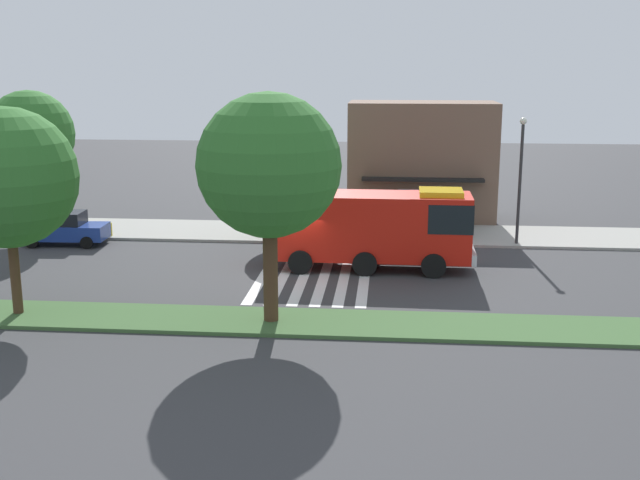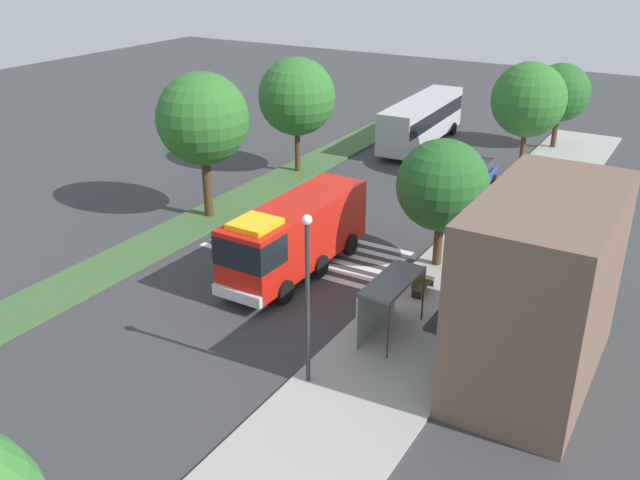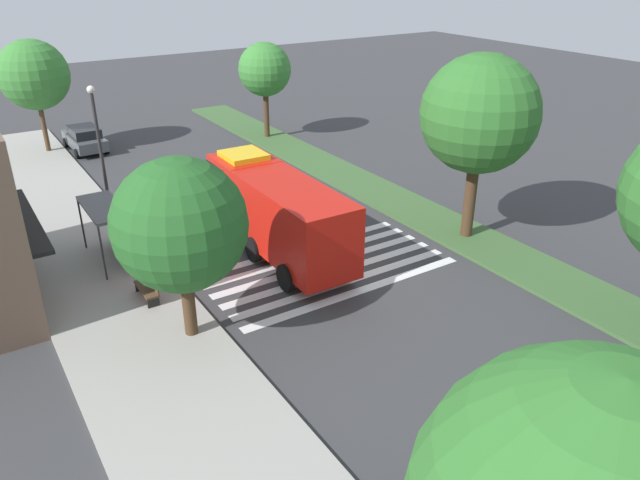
# 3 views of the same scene
# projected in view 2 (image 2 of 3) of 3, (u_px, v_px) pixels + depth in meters

# --- Properties ---
(ground_plane) EXTENTS (120.00, 120.00, 0.00)m
(ground_plane) POSITION_uv_depth(u_px,v_px,m) (314.00, 243.00, 36.34)
(ground_plane) COLOR #38383A
(sidewalk) EXTENTS (60.00, 5.18, 0.14)m
(sidewalk) POSITION_uv_depth(u_px,v_px,m) (462.00, 278.00, 32.48)
(sidewalk) COLOR #9E9B93
(sidewalk) RESTS_ON ground_plane
(median_strip) EXTENTS (60.00, 3.00, 0.14)m
(median_strip) POSITION_uv_depth(u_px,v_px,m) (209.00, 216.00, 39.63)
(median_strip) COLOR #3D6033
(median_strip) RESTS_ON ground_plane
(crosswalk) EXTENTS (4.95, 10.16, 0.01)m
(crosswalk) POSITION_uv_depth(u_px,v_px,m) (306.00, 249.00, 35.66)
(crosswalk) COLOR silver
(crosswalk) RESTS_ON ground_plane
(fire_truck) EXTENTS (9.47, 2.99, 3.75)m
(fire_truck) POSITION_uv_depth(u_px,v_px,m) (292.00, 235.00, 32.24)
(fire_truck) COLOR red
(fire_truck) RESTS_ON ground_plane
(parked_car_west) EXTENTS (4.39, 2.17, 1.75)m
(parked_car_west) POSITION_uv_depth(u_px,v_px,m) (475.00, 175.00, 43.95)
(parked_car_west) COLOR navy
(parked_car_west) RESTS_ON ground_plane
(transit_bus) EXTENTS (12.00, 3.23, 3.55)m
(transit_bus) POSITION_uv_depth(u_px,v_px,m) (422.00, 118.00, 52.66)
(transit_bus) COLOR #B2B2B7
(transit_bus) RESTS_ON ground_plane
(bus_stop_shelter) EXTENTS (3.50, 1.40, 2.46)m
(bus_stop_shelter) POSITION_uv_depth(u_px,v_px,m) (385.00, 294.00, 27.26)
(bus_stop_shelter) COLOR #4C4C51
(bus_stop_shelter) RESTS_ON sidewalk
(bench_near_shelter) EXTENTS (1.60, 0.50, 0.90)m
(bench_near_shelter) POSITION_uv_depth(u_px,v_px,m) (422.00, 283.00, 30.93)
(bench_near_shelter) COLOR #4C3823
(bench_near_shelter) RESTS_ON sidewalk
(street_lamp) EXTENTS (0.36, 0.36, 6.49)m
(street_lamp) POSITION_uv_depth(u_px,v_px,m) (307.00, 287.00, 23.36)
(street_lamp) COLOR #2D2D30
(street_lamp) RESTS_ON sidewalk
(storefront_building) EXTENTS (8.66, 5.13, 7.05)m
(storefront_building) POSITION_uv_depth(u_px,v_px,m) (540.00, 289.00, 24.15)
(storefront_building) COLOR brown
(storefront_building) RESTS_ON ground_plane
(sidewalk_tree_far_west) EXTENTS (4.33, 4.33, 6.33)m
(sidewalk_tree_far_west) POSITION_uv_depth(u_px,v_px,m) (560.00, 93.00, 50.82)
(sidewalk_tree_far_west) COLOR #47301E
(sidewalk_tree_far_west) RESTS_ON sidewalk
(sidewalk_tree_west) EXTENTS (4.71, 4.71, 7.76)m
(sidewalk_tree_west) POSITION_uv_depth(u_px,v_px,m) (529.00, 100.00, 42.96)
(sidewalk_tree_west) COLOR #47301E
(sidewalk_tree_west) RESTS_ON sidewalk
(sidewalk_tree_center) EXTENTS (4.39, 4.39, 6.30)m
(sidewalk_tree_center) POSITION_uv_depth(u_px,v_px,m) (442.00, 185.00, 32.09)
(sidewalk_tree_center) COLOR #47301E
(sidewalk_tree_center) RESTS_ON sidewalk
(median_tree_far_west) EXTENTS (5.13, 5.13, 7.68)m
(median_tree_far_west) POSITION_uv_depth(u_px,v_px,m) (297.00, 97.00, 45.13)
(median_tree_far_west) COLOR #47301E
(median_tree_far_west) RESTS_ON median_strip
(median_tree_west) EXTENTS (5.11, 5.11, 8.23)m
(median_tree_west) POSITION_uv_depth(u_px,v_px,m) (203.00, 119.00, 37.36)
(median_tree_west) COLOR #47301E
(median_tree_west) RESTS_ON median_strip
(fire_hydrant) EXTENTS (0.28, 0.28, 0.70)m
(fire_hydrant) POSITION_uv_depth(u_px,v_px,m) (492.00, 194.00, 41.88)
(fire_hydrant) COLOR gold
(fire_hydrant) RESTS_ON sidewalk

